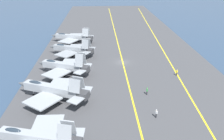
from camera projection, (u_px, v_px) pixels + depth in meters
The scene contains 12 objects.
ground_plane at pixel (123, 63), 72.25m from camera, with size 2000.00×2000.00×0.00m, color #2D425B.
carrier_deck at pixel (123, 63), 72.17m from camera, with size 225.14×52.39×0.40m, color #424244.
deck_stripe_foul_line at pixel (169, 61), 72.80m from camera, with size 202.63×0.36×0.01m, color yellow.
deck_stripe_centerline at pixel (123, 62), 72.09m from camera, with size 202.63×0.36×0.01m, color yellow.
parked_jet_nearest at pixel (37, 138), 36.21m from camera, with size 14.07×15.32×6.18m.
parked_jet_second at pixel (53, 89), 50.51m from camera, with size 14.31×17.22×6.28m.
parked_jet_third at pixel (64, 66), 62.63m from camera, with size 13.94×15.23×6.73m.
parked_jet_fourth at pixel (72, 49), 76.15m from camera, with size 13.57×15.66×6.20m.
parked_jet_fifth at pixel (72, 37), 89.51m from camera, with size 14.03×16.71×5.97m.
crew_yellow_vest at pixel (177, 72), 62.80m from camera, with size 0.42×0.46×1.72m.
crew_green_vest at pixel (147, 91), 53.29m from camera, with size 0.41×0.30×1.82m.
crew_white_vest at pixel (156, 113), 45.15m from camera, with size 0.46×0.43×1.82m.
Camera 1 is at (-66.77, 6.85, 27.02)m, focal length 38.00 mm.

